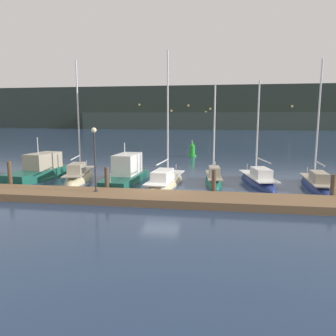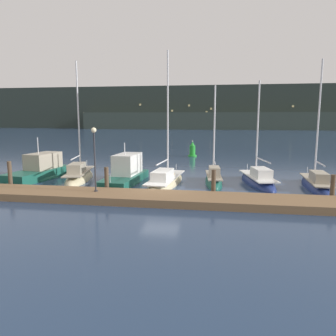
% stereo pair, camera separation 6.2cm
% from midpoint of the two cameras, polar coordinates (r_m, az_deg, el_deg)
% --- Properties ---
extents(ground_plane, '(400.00, 400.00, 0.00)m').
position_cam_midpoint_polar(ground_plane, '(21.85, -1.38, -4.37)').
color(ground_plane, navy).
extents(dock, '(29.75, 2.80, 0.45)m').
position_cam_midpoint_polar(dock, '(19.64, -2.58, -5.23)').
color(dock, brown).
rests_on(dock, ground).
extents(mooring_pile_0, '(0.28, 0.28, 1.99)m').
position_cam_midpoint_polar(mooring_pile_0, '(25.19, -25.88, -1.19)').
color(mooring_pile_0, '#4C3D2D').
rests_on(mooring_pile_0, ground).
extents(mooring_pile_1, '(0.28, 0.28, 1.75)m').
position_cam_midpoint_polar(mooring_pile_1, '(21.98, -10.70, -2.11)').
color(mooring_pile_1, '#4C3D2D').
rests_on(mooring_pile_1, ground).
extents(mooring_pile_2, '(0.28, 0.28, 1.76)m').
position_cam_midpoint_polar(mooring_pile_2, '(20.72, 7.88, -2.70)').
color(mooring_pile_2, '#4C3D2D').
rests_on(mooring_pile_2, ground).
extents(mooring_pile_3, '(0.28, 0.28, 1.65)m').
position_cam_midpoint_polar(mooring_pile_3, '(21.76, 26.66, -3.17)').
color(mooring_pile_3, '#4C3D2D').
rests_on(mooring_pile_3, ground).
extents(motorboat_berth_1, '(3.30, 7.21, 4.00)m').
position_cam_midpoint_polar(motorboat_berth_1, '(28.90, -21.56, -1.03)').
color(motorboat_berth_1, '#195647').
rests_on(motorboat_berth_1, ground).
extents(sailboat_berth_2, '(2.94, 6.71, 10.07)m').
position_cam_midpoint_polar(sailboat_berth_2, '(27.25, -15.27, -1.71)').
color(sailboat_berth_2, beige).
rests_on(sailboat_berth_2, ground).
extents(motorboat_berth_3, '(2.63, 6.96, 3.66)m').
position_cam_midpoint_polar(motorboat_berth_3, '(25.48, -7.52, -1.68)').
color(motorboat_berth_3, '#195647').
rests_on(motorboat_berth_3, ground).
extents(sailboat_berth_4, '(2.54, 8.01, 10.49)m').
position_cam_midpoint_polar(sailboat_berth_4, '(24.65, -0.50, -2.54)').
color(sailboat_berth_4, beige).
rests_on(sailboat_berth_4, ground).
extents(sailboat_berth_5, '(1.68, 5.28, 8.09)m').
position_cam_midpoint_polar(sailboat_berth_5, '(25.10, 7.87, -2.39)').
color(sailboat_berth_5, '#195647').
rests_on(sailboat_berth_5, ground).
extents(sailboat_berth_6, '(3.00, 6.65, 8.38)m').
position_cam_midpoint_polar(sailboat_berth_6, '(25.70, 15.28, -2.39)').
color(sailboat_berth_6, navy).
rests_on(sailboat_berth_6, ground).
extents(sailboat_berth_7, '(1.76, 6.44, 9.68)m').
position_cam_midpoint_polar(sailboat_berth_7, '(25.70, 24.26, -2.85)').
color(sailboat_berth_7, navy).
rests_on(sailboat_berth_7, ground).
extents(channel_buoy, '(1.10, 1.10, 2.04)m').
position_cam_midpoint_polar(channel_buoy, '(41.97, 4.17, 3.08)').
color(channel_buoy, green).
rests_on(channel_buoy, ground).
extents(dock_lamppost, '(0.32, 0.32, 3.94)m').
position_cam_midpoint_polar(dock_lamppost, '(20.38, -12.76, 3.25)').
color(dock_lamppost, '#2D2D33').
rests_on(dock_lamppost, dock).
extents(hillside_backdrop, '(240.00, 23.00, 17.68)m').
position_cam_midpoint_polar(hillside_backdrop, '(142.84, 8.61, 10.08)').
color(hillside_backdrop, '#28332D').
rests_on(hillside_backdrop, ground).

